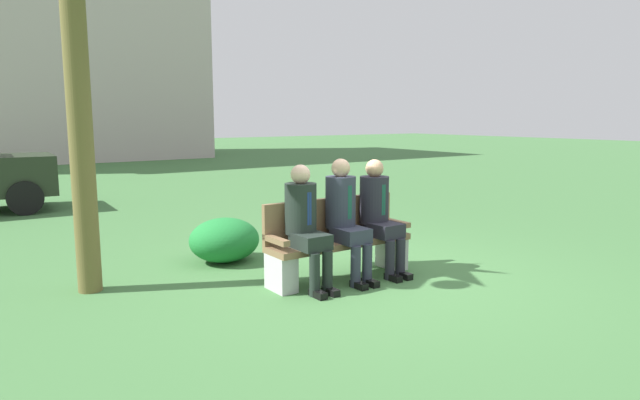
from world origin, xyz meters
name	(u,v)px	position (x,y,z in m)	size (l,w,h in m)	color
ground_plane	(372,276)	(0.00, 0.00, 0.00)	(80.00, 80.00, 0.00)	#3F6F3B
park_bench	(337,241)	(-0.35, 0.20, 0.42)	(1.76, 0.44, 0.90)	brown
seated_man_left	(305,220)	(-0.87, 0.08, 0.74)	(0.34, 0.72, 1.32)	#1E2823
seated_man_middle	(345,213)	(-0.34, 0.08, 0.76)	(0.34, 0.72, 1.36)	#2D3342
seated_man_right	(379,210)	(0.16, 0.08, 0.74)	(0.34, 0.72, 1.33)	#23232D
shrub_near_bench	(224,240)	(-1.11, 1.57, 0.28)	(0.89, 0.82, 0.56)	#1F7833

